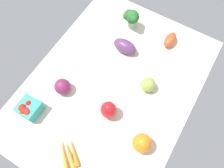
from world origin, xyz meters
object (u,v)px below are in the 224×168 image
at_px(broccoli_head, 131,17).
at_px(bell_pepper_red, 109,110).
at_px(eggplant, 125,46).
at_px(carrot_bunch, 68,155).
at_px(bell_pepper_orange, 142,143).
at_px(heirloom_tomato_green, 148,85).
at_px(red_onion_center, 62,87).
at_px(berry_basket, 28,108).
at_px(roma_tomato, 170,40).

height_order(broccoli_head, bell_pepper_red, broccoli_head).
distance_m(broccoli_head, eggplant, 0.16).
distance_m(broccoli_head, carrot_bunch, 0.75).
height_order(bell_pepper_orange, heirloom_tomato_green, bell_pepper_orange).
relative_size(bell_pepper_red, bell_pepper_orange, 1.06).
relative_size(broccoli_head, carrot_bunch, 0.73).
xyz_separation_m(bell_pepper_orange, eggplant, (-0.39, -0.30, -0.01)).
relative_size(broccoli_head, heirloom_tomato_green, 1.64).
relative_size(bell_pepper_red, eggplant, 0.82).
height_order(red_onion_center, berry_basket, berry_basket).
xyz_separation_m(eggplant, berry_basket, (0.51, -0.20, 0.01)).
bearing_deg(eggplant, broccoli_head, 109.55).
height_order(broccoli_head, red_onion_center, broccoli_head).
bearing_deg(bell_pepper_orange, heirloom_tomato_green, -158.60).
distance_m(bell_pepper_orange, carrot_bunch, 0.32).
relative_size(bell_pepper_orange, heirloom_tomato_green, 1.37).
relative_size(bell_pepper_orange, eggplant, 0.77).
xyz_separation_m(roma_tomato, berry_basket, (0.68, -0.38, 0.01)).
bearing_deg(bell_pepper_red, roma_tomato, 171.83).
distance_m(roma_tomato, heirloom_tomato_green, 0.29).
distance_m(roma_tomato, red_onion_center, 0.60).
bearing_deg(bell_pepper_red, broccoli_head, -161.90).
distance_m(roma_tomato, carrot_bunch, 0.76).
relative_size(bell_pepper_red, carrot_bunch, 0.65).
distance_m(roma_tomato, berry_basket, 0.78).
bearing_deg(carrot_bunch, bell_pepper_orange, 128.53).
height_order(heirloom_tomato_green, berry_basket, berry_basket).
xyz_separation_m(eggplant, carrot_bunch, (0.58, 0.06, -0.02)).
bearing_deg(roma_tomato, heirloom_tomato_green, -175.33).
height_order(broccoli_head, heirloom_tomato_green, broccoli_head).
bearing_deg(roma_tomato, red_onion_center, 148.61).
distance_m(bell_pepper_red, bell_pepper_orange, 0.20).
bearing_deg(eggplant, bell_pepper_red, -71.36).
bearing_deg(broccoli_head, roma_tomato, 92.97).
bearing_deg(red_onion_center, berry_basket, -21.46).
distance_m(broccoli_head, bell_pepper_orange, 0.65).
bearing_deg(broccoli_head, red_onion_center, -9.93).
xyz_separation_m(bell_pepper_red, heirloom_tomato_green, (-0.21, 0.09, -0.02)).
xyz_separation_m(broccoli_head, bell_pepper_orange, (0.54, 0.35, -0.03)).
relative_size(red_onion_center, berry_basket, 0.84).
bearing_deg(berry_basket, heirloom_tomato_green, 133.36).
height_order(heirloom_tomato_green, eggplant, heirloom_tomato_green).
relative_size(bell_pepper_red, berry_basket, 1.14).
xyz_separation_m(broccoli_head, red_onion_center, (0.50, -0.09, -0.04)).
relative_size(broccoli_head, bell_pepper_red, 1.13).
relative_size(roma_tomato, red_onion_center, 1.28).
height_order(red_onion_center, eggplant, red_onion_center).
relative_size(broccoli_head, roma_tomato, 1.19).
xyz_separation_m(roma_tomato, heirloom_tomato_green, (0.29, 0.02, 0.01)).
height_order(heirloom_tomato_green, red_onion_center, red_onion_center).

